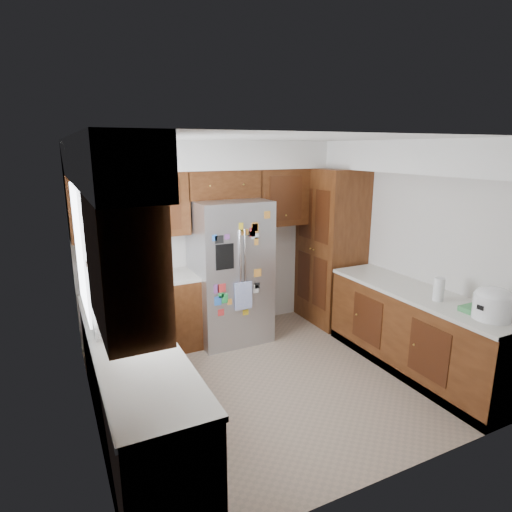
# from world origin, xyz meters

# --- Properties ---
(floor) EXTENTS (3.60, 3.60, 0.00)m
(floor) POSITION_xyz_m (0.00, 0.00, 0.00)
(floor) COLOR gray
(floor) RESTS_ON ground
(room_shell) EXTENTS (3.64, 3.24, 2.52)m
(room_shell) POSITION_xyz_m (-0.11, 0.36, 1.82)
(room_shell) COLOR silver
(room_shell) RESTS_ON ground
(left_counter_run) EXTENTS (1.36, 3.20, 0.92)m
(left_counter_run) POSITION_xyz_m (-1.36, 0.03, 0.43)
(left_counter_run) COLOR #3E1D0C
(left_counter_run) RESTS_ON ground
(right_counter_run) EXTENTS (0.63, 2.25, 0.92)m
(right_counter_run) POSITION_xyz_m (1.50, -0.47, 0.42)
(right_counter_run) COLOR #3E1D0C
(right_counter_run) RESTS_ON ground
(pantry) EXTENTS (0.60, 0.90, 2.15)m
(pantry) POSITION_xyz_m (1.50, 1.15, 1.07)
(pantry) COLOR #3E1D0C
(pantry) RESTS_ON ground
(fridge) EXTENTS (0.90, 0.79, 1.80)m
(fridge) POSITION_xyz_m (-0.00, 1.20, 0.90)
(fridge) COLOR #A4A4A9
(fridge) RESTS_ON ground
(bridge_cabinet) EXTENTS (0.96, 0.34, 0.35)m
(bridge_cabinet) POSITION_xyz_m (0.00, 1.43, 1.98)
(bridge_cabinet) COLOR #3E1D0C
(bridge_cabinet) RESTS_ON fridge
(fridge_top_items) EXTENTS (0.76, 0.32, 0.27)m
(fridge_top_items) POSITION_xyz_m (-0.10, 1.42, 2.28)
(fridge_top_items) COLOR #1121B8
(fridge_top_items) RESTS_ON bridge_cabinet
(sink_assembly) EXTENTS (0.52, 0.70, 0.37)m
(sink_assembly) POSITION_xyz_m (-1.50, 0.10, 0.99)
(sink_assembly) COLOR white
(sink_assembly) RESTS_ON left_counter_run
(left_counter_clutter) EXTENTS (0.34, 0.77, 0.38)m
(left_counter_clutter) POSITION_xyz_m (-1.46, 0.86, 1.05)
(left_counter_clutter) COLOR black
(left_counter_clutter) RESTS_ON left_counter_run
(rice_cooker) EXTENTS (0.34, 0.33, 0.29)m
(rice_cooker) POSITION_xyz_m (1.50, -1.30, 1.07)
(rice_cooker) COLOR white
(rice_cooker) RESTS_ON right_counter_run
(paper_towel) EXTENTS (0.11, 0.11, 0.24)m
(paper_towel) POSITION_xyz_m (1.45, -0.75, 1.04)
(paper_towel) COLOR white
(paper_towel) RESTS_ON right_counter_run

